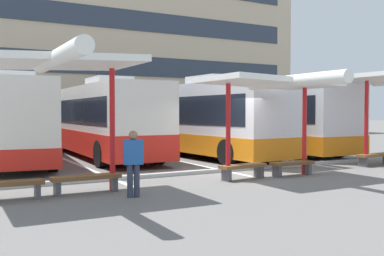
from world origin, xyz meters
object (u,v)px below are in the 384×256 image
(coach_bus_1, at_px, (100,122))
(waiting_shelter_0, at_px, (49,64))
(waiting_passenger_0, at_px, (133,159))
(waiting_shelter_1, at_px, (274,84))
(coach_bus_0, at_px, (11,122))
(bench_0, at_px, (9,186))
(bench_4, at_px, (376,157))
(coach_bus_2, at_px, (196,120))
(bench_2, at_px, (243,168))
(bench_1, at_px, (86,180))
(bench_3, at_px, (292,165))
(coach_bus_3, at_px, (263,119))

(coach_bus_1, relative_size, waiting_shelter_0, 2.43)
(waiting_passenger_0, bearing_deg, waiting_shelter_1, 8.49)
(waiting_shelter_0, bearing_deg, coach_bus_1, 66.16)
(coach_bus_0, xyz_separation_m, coach_bus_1, (3.82, 0.63, -0.03))
(coach_bus_0, bearing_deg, bench_0, -97.20)
(coach_bus_1, distance_m, bench_4, 11.70)
(coach_bus_2, bearing_deg, waiting_shelter_1, -101.19)
(waiting_shelter_1, bearing_deg, bench_2, 160.96)
(coach_bus_1, height_order, bench_1, coach_bus_1)
(waiting_shelter_0, bearing_deg, coach_bus_2, 42.26)
(waiting_shelter_1, bearing_deg, coach_bus_1, 105.77)
(waiting_shelter_0, relative_size, bench_0, 3.04)
(waiting_shelter_0, distance_m, bench_3, 7.94)
(coach_bus_0, height_order, bench_4, coach_bus_0)
(coach_bus_2, xyz_separation_m, bench_4, (3.96, -6.75, -1.31))
(coach_bus_1, height_order, waiting_shelter_0, coach_bus_1)
(coach_bus_3, bearing_deg, coach_bus_1, 168.48)
(coach_bus_0, relative_size, bench_3, 7.01)
(bench_0, xyz_separation_m, waiting_passenger_0, (2.64, -0.96, 0.57))
(coach_bus_2, distance_m, bench_1, 10.12)
(coach_bus_0, relative_size, coach_bus_2, 0.93)
(coach_bus_3, height_order, bench_0, coach_bus_3)
(coach_bus_0, xyz_separation_m, bench_1, (0.76, -8.15, -1.28))
(bench_0, relative_size, waiting_passenger_0, 0.98)
(waiting_shelter_1, distance_m, bench_4, 6.02)
(bench_3, xyz_separation_m, waiting_passenger_0, (-5.70, -0.90, 0.57))
(coach_bus_1, relative_size, bench_4, 6.56)
(coach_bus_3, height_order, waiting_shelter_0, coach_bus_3)
(coach_bus_1, relative_size, coach_bus_3, 1.02)
(bench_2, bearing_deg, coach_bus_0, 123.91)
(bench_0, height_order, waiting_passenger_0, waiting_passenger_0)
(bench_3, bearing_deg, bench_2, 175.87)
(coach_bus_0, height_order, waiting_shelter_1, coach_bus_0)
(bench_3, bearing_deg, coach_bus_1, 111.25)
(waiting_passenger_0, bearing_deg, bench_4, 7.72)
(coach_bus_3, relative_size, bench_1, 6.55)
(bench_2, bearing_deg, bench_1, 179.71)
(coach_bus_1, height_order, coach_bus_3, coach_bus_3)
(bench_4, bearing_deg, coach_bus_0, 146.54)
(coach_bus_3, distance_m, waiting_passenger_0, 13.14)
(coach_bus_1, xyz_separation_m, bench_0, (-4.86, -8.87, -1.25))
(waiting_shelter_0, bearing_deg, coach_bus_3, 31.48)
(waiting_shelter_1, relative_size, bench_3, 2.89)
(bench_0, relative_size, waiting_shelter_1, 0.36)
(bench_3, relative_size, bench_4, 0.87)
(coach_bus_1, height_order, bench_2, coach_bus_1)
(waiting_shelter_0, bearing_deg, waiting_passenger_0, -26.40)
(coach_bus_3, bearing_deg, bench_4, -90.09)
(bench_1, bearing_deg, waiting_shelter_0, -168.11)
(coach_bus_1, distance_m, waiting_passenger_0, 10.10)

